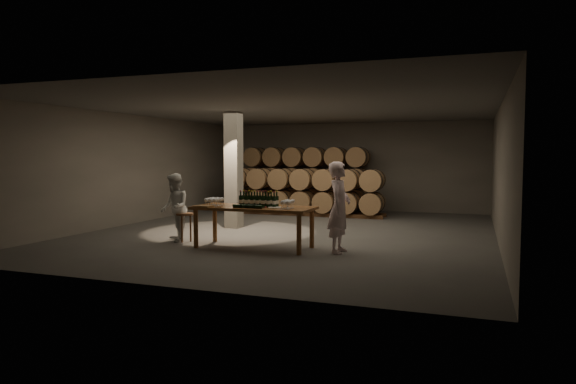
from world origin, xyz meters
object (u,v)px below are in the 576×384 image
(stool, at_px, (185,218))
(tasting_table, at_px, (254,211))
(bottle_cluster, at_px, (259,201))
(plate, at_px, (275,207))
(person_woman, at_px, (174,208))
(notebook_near, at_px, (206,206))
(person_man, at_px, (339,207))

(stool, bearing_deg, tasting_table, -5.55)
(bottle_cluster, xyz_separation_m, stool, (-1.93, 0.14, -0.48))
(tasting_table, xyz_separation_m, stool, (-1.83, 0.18, -0.25))
(plate, height_order, stool, plate)
(plate, xyz_separation_m, person_woman, (-2.58, 0.21, -0.11))
(plate, height_order, person_woman, person_woman)
(bottle_cluster, height_order, notebook_near, bottle_cluster)
(person_man, distance_m, person_woman, 3.93)
(person_man, bearing_deg, plate, 100.08)
(notebook_near, xyz_separation_m, person_woman, (-1.14, 0.56, -0.12))
(notebook_near, distance_m, person_woman, 1.28)
(plate, relative_size, stool, 0.42)
(stool, bearing_deg, person_man, -1.14)
(bottle_cluster, xyz_separation_m, person_man, (1.77, 0.07, -0.09))
(plate, bearing_deg, stool, 173.28)
(notebook_near, relative_size, stool, 0.42)
(tasting_table, distance_m, person_man, 1.88)
(tasting_table, bearing_deg, bottle_cluster, 21.03)
(plate, bearing_deg, tasting_table, 169.26)
(person_man, bearing_deg, person_woman, 91.37)
(notebook_near, relative_size, person_man, 0.15)
(person_man, height_order, person_woman, person_man)
(plate, relative_size, person_man, 0.15)
(plate, height_order, notebook_near, notebook_near)
(plate, xyz_separation_m, notebook_near, (-1.44, -0.35, 0.01))
(bottle_cluster, height_order, person_man, person_man)
(plate, distance_m, person_man, 1.36)
(notebook_near, xyz_separation_m, stool, (-0.92, 0.63, -0.37))
(tasting_table, xyz_separation_m, plate, (0.53, -0.10, 0.11))
(notebook_near, bearing_deg, bottle_cluster, 39.63)
(tasting_table, height_order, plate, plate)
(bottle_cluster, height_order, person_woman, person_woman)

